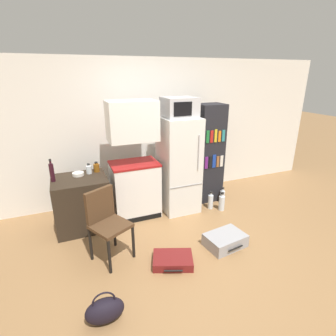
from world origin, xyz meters
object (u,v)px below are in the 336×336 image
object	(u,v)px
side_table	(82,203)
water_bottle_middle	(222,203)
microwave	(179,107)
bottle_amber_beer	(97,168)
bottle_clear_short	(89,169)
suitcase_large_flat	(173,260)
bookshelf	(209,154)
water_bottle_front	(211,201)
water_bottle_back	(222,196)
refrigerator	(179,165)
suitcase_small_flat	(225,240)
kitchen_hutch	(134,166)
handbag	(105,310)
chair	(106,218)
bowl	(78,174)
bottle_wine_dark	(52,172)

from	to	relation	value
side_table	water_bottle_middle	size ratio (longest dim) A/B	2.42
microwave	bottle_amber_beer	distance (m)	1.54
bottle_clear_short	water_bottle_middle	size ratio (longest dim) A/B	0.46
bottle_clear_short	suitcase_large_flat	world-z (taller)	bottle_clear_short
bookshelf	water_bottle_front	world-z (taller)	bookshelf
bottle_amber_beer	suitcase_large_flat	xyz separation A→B (m)	(0.64, -1.44, -0.79)
water_bottle_back	refrigerator	bearing A→B (deg)	169.93
microwave	suitcase_small_flat	distance (m)	2.02
refrigerator	bottle_amber_beer	distance (m)	1.29
bottle_amber_beer	kitchen_hutch	bearing A→B (deg)	-11.42
side_table	water_bottle_middle	distance (m)	2.23
kitchen_hutch	refrigerator	world-z (taller)	kitchen_hutch
side_table	handbag	xyz separation A→B (m)	(0.03, -1.75, -0.26)
bookshelf	suitcase_large_flat	distance (m)	2.05
bottle_clear_short	water_bottle_middle	xyz separation A→B (m)	(2.03, -0.49, -0.70)
bookshelf	chair	world-z (taller)	bookshelf
kitchen_hutch	bowl	xyz separation A→B (m)	(-0.82, 0.05, -0.03)
bowl	water_bottle_middle	xyz separation A→B (m)	(2.19, -0.47, -0.66)
microwave	bottle_amber_beer	size ratio (longest dim) A/B	3.21
handbag	water_bottle_back	xyz separation A→B (m)	(2.31, 1.62, -0.00)
water_bottle_front	refrigerator	bearing A→B (deg)	153.73
refrigerator	suitcase_small_flat	world-z (taller)	refrigerator
refrigerator	water_bottle_middle	world-z (taller)	refrigerator
suitcase_large_flat	water_bottle_back	world-z (taller)	water_bottle_back
kitchen_hutch	chair	bearing A→B (deg)	-124.28
bookshelf	bottle_amber_beer	distance (m)	1.90
suitcase_large_flat	suitcase_small_flat	distance (m)	0.79
bookshelf	bottle_clear_short	distance (m)	2.01
side_table	kitchen_hutch	distance (m)	0.94
handbag	water_bottle_front	distance (m)	2.52
kitchen_hutch	refrigerator	bearing A→B (deg)	-4.33
water_bottle_back	kitchen_hutch	bearing A→B (deg)	172.65
bookshelf	handbag	xyz separation A→B (m)	(-2.15, -1.88, -0.73)
kitchen_hutch	water_bottle_middle	xyz separation A→B (m)	(1.36, -0.41, -0.69)
water_bottle_front	water_bottle_middle	distance (m)	0.19
side_table	bookshelf	bearing A→B (deg)	3.51
water_bottle_front	water_bottle_back	world-z (taller)	water_bottle_front
kitchen_hutch	water_bottle_middle	world-z (taller)	kitchen_hutch
side_table	bottle_wine_dark	xyz separation A→B (m)	(-0.33, 0.01, 0.52)
refrigerator	handbag	xyz separation A→B (m)	(-1.52, -1.76, -0.65)
bottle_wine_dark	kitchen_hutch	bearing A→B (deg)	2.41
suitcase_small_flat	handbag	xyz separation A→B (m)	(-1.66, -0.55, 0.04)
chair	handbag	distance (m)	1.03
handbag	bottle_wine_dark	bearing A→B (deg)	101.53
bottle_wine_dark	suitcase_large_flat	distance (m)	1.98
kitchen_hutch	bottle_wine_dark	distance (m)	1.16
chair	suitcase_large_flat	world-z (taller)	chair
kitchen_hutch	bowl	world-z (taller)	kitchen_hutch
water_bottle_middle	bottle_clear_short	bearing A→B (deg)	166.40
suitcase_large_flat	kitchen_hutch	bearing A→B (deg)	114.60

